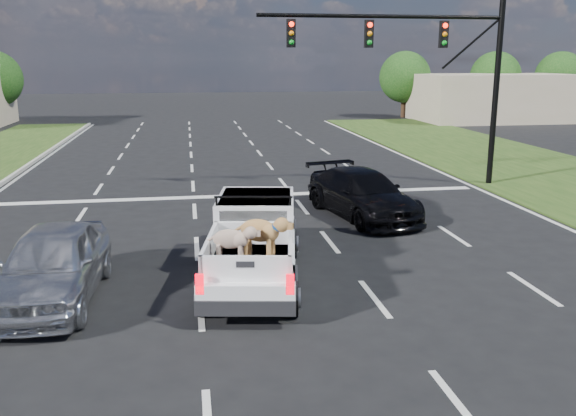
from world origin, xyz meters
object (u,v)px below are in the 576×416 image
pickup_truck (254,241)px  silver_sedan (52,264)px  traffic_signal (437,59)px  black_coupe (362,194)px

pickup_truck → silver_sedan: 4.13m
pickup_truck → traffic_signal: bearing=58.9°
traffic_signal → black_coupe: size_ratio=1.86×
pickup_truck → silver_sedan: (-4.09, -0.52, -0.12)m
silver_sedan → black_coupe: size_ratio=0.90×
traffic_signal → black_coupe: bearing=-133.8°
pickup_truck → silver_sedan: bearing=-163.1°
silver_sedan → pickup_truck: bearing=10.2°
traffic_signal → pickup_truck: size_ratio=1.74×
traffic_signal → silver_sedan: bearing=-141.2°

